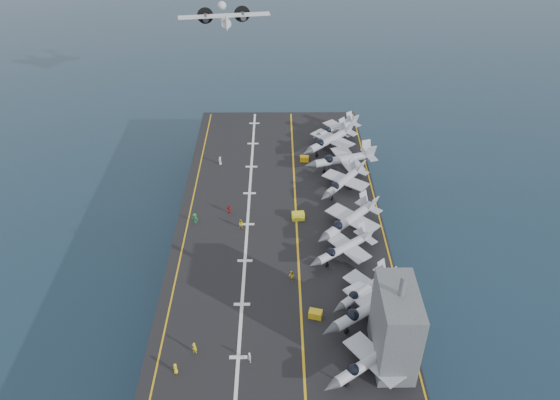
{
  "coord_description": "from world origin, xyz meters",
  "views": [
    {
      "loc": [
        -0.56,
        -78.96,
        71.7
      ],
      "look_at": [
        0.0,
        4.0,
        13.0
      ],
      "focal_mm": 35.0,
      "sensor_mm": 36.0,
      "label": 1
    }
  ],
  "objects_px": {
    "tow_cart_a": "(315,314)",
    "transport_plane": "(225,21)",
    "fighter_jet_0": "(370,360)",
    "island_superstructure": "(397,319)"
  },
  "relations": [
    {
      "from": "island_superstructure",
      "to": "fighter_jet_0",
      "type": "bearing_deg",
      "value": -142.9
    },
    {
      "from": "fighter_jet_0",
      "to": "tow_cart_a",
      "type": "distance_m",
      "value": 12.04
    },
    {
      "from": "fighter_jet_0",
      "to": "transport_plane",
      "type": "relative_size",
      "value": 0.66
    },
    {
      "from": "transport_plane",
      "to": "island_superstructure",
      "type": "bearing_deg",
      "value": -72.45
    },
    {
      "from": "tow_cart_a",
      "to": "transport_plane",
      "type": "bearing_deg",
      "value": 102.71
    },
    {
      "from": "tow_cart_a",
      "to": "transport_plane",
      "type": "distance_m",
      "value": 87.44
    },
    {
      "from": "island_superstructure",
      "to": "transport_plane",
      "type": "distance_m",
      "value": 95.97
    },
    {
      "from": "island_superstructure",
      "to": "tow_cart_a",
      "type": "height_order",
      "value": "island_superstructure"
    },
    {
      "from": "island_superstructure",
      "to": "tow_cart_a",
      "type": "xyz_separation_m",
      "value": [
        -9.91,
        7.4,
        -6.91
      ]
    },
    {
      "from": "tow_cart_a",
      "to": "transport_plane",
      "type": "height_order",
      "value": "transport_plane"
    }
  ]
}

